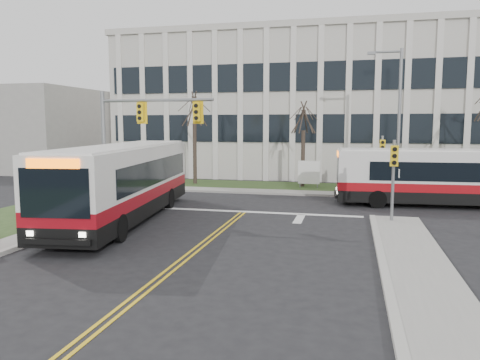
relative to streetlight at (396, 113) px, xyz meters
name	(u,v)px	position (x,y,z in m)	size (l,w,h in m)	color
ground	(191,254)	(-8.03, -16.20, -5.19)	(120.00, 120.00, 0.00)	black
sidewalk_east	(453,338)	(-0.53, -21.20, -5.12)	(2.00, 26.00, 0.14)	#9E9B93
sidewalk_cross	(345,194)	(-3.03, -1.00, -5.12)	(44.00, 1.60, 0.14)	#9E9B93
building_lawn	(345,189)	(-3.03, 1.80, -5.13)	(44.00, 5.00, 0.12)	#2C441D
office_building	(349,108)	(-3.03, 13.80, 0.81)	(40.00, 16.00, 12.00)	#BAB6AC
building_annex	(31,130)	(-34.03, 9.80, -1.19)	(12.00, 12.00, 8.00)	#9E9B93
mast_arm_signal	(133,129)	(-13.65, -9.04, -0.94)	(6.11, 0.38, 6.20)	slate
signal_pole_near	(394,169)	(-0.83, -9.30, -2.69)	(0.34, 0.39, 3.80)	slate
signal_pole_far	(382,157)	(-0.83, -0.80, -2.69)	(0.34, 0.39, 3.80)	slate
streetlight	(396,113)	(0.00, 0.00, 0.00)	(2.15, 0.25, 9.20)	slate
directory_sign	(309,173)	(-5.53, 1.30, -4.02)	(1.50, 0.12, 2.00)	slate
tree_left	(194,111)	(-14.03, 1.80, 0.32)	(1.80, 1.80, 7.70)	#42352B
tree_mid	(304,119)	(-6.03, 2.00, -0.31)	(1.80, 1.80, 6.82)	#42352B
bus_main	(124,184)	(-13.03, -11.31, -3.46)	(2.81, 12.98, 3.46)	silver
bus_cross	(445,179)	(2.33, -3.86, -3.66)	(2.50, 11.54, 3.08)	silver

